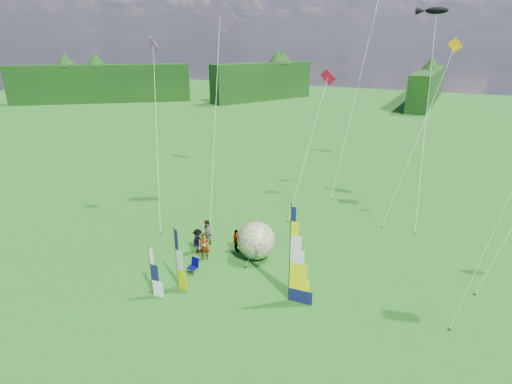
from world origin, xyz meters
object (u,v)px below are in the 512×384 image
at_px(side_banner_left, 176,259).
at_px(spectator_c, 198,241).
at_px(side_banner_far, 151,272).
at_px(feather_banner_main, 290,255).
at_px(camp_chair, 193,266).
at_px(spectator_d, 236,241).
at_px(bol_inflatable, 256,241).
at_px(spectator_a, 205,246).
at_px(kite_whale, 428,105).
at_px(spectator_b, 207,233).

relative_size(side_banner_left, spectator_c, 2.18).
bearing_deg(side_banner_far, spectator_c, 91.77).
bearing_deg(feather_banner_main, side_banner_far, -160.76).
bearing_deg(side_banner_far, camp_chair, 72.86).
bearing_deg(spectator_d, feather_banner_main, -172.63).
bearing_deg(feather_banner_main, bol_inflatable, 133.37).
relative_size(feather_banner_main, spectator_a, 3.01).
bearing_deg(spectator_a, camp_chair, -106.58).
xyz_separation_m(bol_inflatable, kite_whale, (7.90, 14.26, 7.30)).
distance_m(feather_banner_main, kite_whale, 18.92).
distance_m(bol_inflatable, camp_chair, 4.38).
distance_m(side_banner_left, bol_inflatable, 5.65).
xyz_separation_m(spectator_b, kite_whale, (11.74, 14.22, 7.63)).
xyz_separation_m(spectator_a, spectator_c, (-0.90, 0.52, -0.07)).
bearing_deg(side_banner_far, spectator_b, 91.33).
height_order(side_banner_left, kite_whale, kite_whale).
bearing_deg(spectator_a, kite_whale, 29.34).
relative_size(spectator_b, spectator_c, 1.06).
bearing_deg(spectator_b, spectator_c, -69.08).
relative_size(spectator_d, camp_chair, 1.61).
height_order(spectator_b, spectator_c, spectator_b).
distance_m(feather_banner_main, spectator_c, 7.95).
bearing_deg(spectator_b, feather_banner_main, -6.95).
bearing_deg(bol_inflatable, spectator_d, 176.12).
bearing_deg(feather_banner_main, spectator_d, 142.22).
relative_size(side_banner_far, spectator_c, 1.78).
distance_m(spectator_b, camp_chair, 3.79).
relative_size(side_banner_far, camp_chair, 3.06).
distance_m(spectator_a, spectator_b, 2.03).
distance_m(spectator_c, kite_whale, 20.83).
height_order(feather_banner_main, spectator_d, feather_banner_main).
bearing_deg(kite_whale, spectator_d, -109.64).
distance_m(spectator_a, camp_chair, 1.83).
height_order(spectator_b, kite_whale, kite_whale).
relative_size(spectator_b, spectator_d, 1.13).
bearing_deg(camp_chair, spectator_a, 106.07).
xyz_separation_m(spectator_d, camp_chair, (-0.97, -3.60, -0.30)).
height_order(spectator_b, camp_chair, spectator_b).
xyz_separation_m(feather_banner_main, camp_chair, (-6.22, -0.22, -2.28)).
xyz_separation_m(spectator_a, camp_chair, (0.31, -1.76, -0.43)).
height_order(feather_banner_main, bol_inflatable, feather_banner_main).
bearing_deg(side_banner_far, side_banner_left, 55.63).
relative_size(side_banner_left, bol_inflatable, 1.51).
bearing_deg(spectator_d, kite_whale, -83.65).
height_order(side_banner_far, bol_inflatable, side_banner_far).
distance_m(spectator_b, spectator_d, 2.28).
relative_size(feather_banner_main, camp_chair, 5.62).
distance_m(bol_inflatable, spectator_c, 3.96).
distance_m(side_banner_left, camp_chair, 2.08).
height_order(side_banner_left, spectator_d, side_banner_left).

